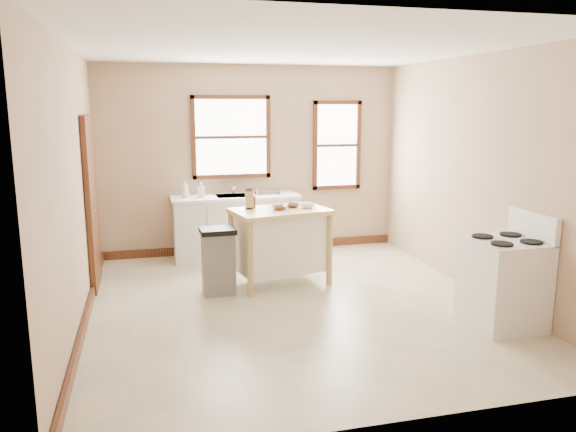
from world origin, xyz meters
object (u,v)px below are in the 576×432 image
(soap_bottle_b, at_px, (201,190))
(kitchen_island, at_px, (280,246))
(dish_rack, at_px, (267,191))
(knife_block, at_px, (249,201))
(trash_bin, at_px, (218,261))
(gas_stove, at_px, (504,270))
(pepper_grinder, at_px, (254,202))
(soap_bottle_a, at_px, (185,189))
(bowl_b, at_px, (293,206))
(bowl_c, at_px, (308,206))
(bowl_a, at_px, (279,208))

(soap_bottle_b, relative_size, kitchen_island, 0.18)
(dish_rack, relative_size, knife_block, 1.83)
(kitchen_island, bearing_deg, trash_bin, -176.15)
(soap_bottle_b, xyz_separation_m, gas_stove, (2.71, -3.27, -0.44))
(trash_bin, relative_size, gas_stove, 0.69)
(trash_bin, bearing_deg, pepper_grinder, 36.83)
(soap_bottle_a, xyz_separation_m, trash_bin, (0.25, -1.59, -0.65))
(soap_bottle_b, xyz_separation_m, bowl_b, (1.02, -1.29, -0.05))
(bowl_b, relative_size, bowl_c, 1.06)
(kitchen_island, height_order, bowl_c, bowl_c)
(dish_rack, height_order, bowl_c, dish_rack)
(bowl_a, height_order, bowl_c, bowl_c)
(soap_bottle_b, height_order, dish_rack, soap_bottle_b)
(soap_bottle_b, height_order, bowl_c, soap_bottle_b)
(kitchen_island, bearing_deg, bowl_a, -157.30)
(bowl_c, bearing_deg, knife_block, 170.07)
(dish_rack, height_order, bowl_b, dish_rack)
(kitchen_island, distance_m, bowl_a, 0.50)
(gas_stove, bearing_deg, bowl_a, 135.08)
(dish_rack, xyz_separation_m, pepper_grinder, (-0.43, -1.19, 0.06))
(soap_bottle_b, relative_size, bowl_c, 1.24)
(dish_rack, bearing_deg, trash_bin, -117.12)
(soap_bottle_a, height_order, soap_bottle_b, soap_bottle_a)
(knife_block, bearing_deg, bowl_c, -3.28)
(soap_bottle_a, distance_m, trash_bin, 1.73)
(soap_bottle_a, distance_m, bowl_c, 1.97)
(soap_bottle_b, bearing_deg, bowl_c, -41.85)
(bowl_a, xyz_separation_m, bowl_c, (0.37, 0.02, 0.00))
(soap_bottle_a, height_order, knife_block, soap_bottle_a)
(soap_bottle_a, distance_m, soap_bottle_b, 0.22)
(soap_bottle_b, distance_m, knife_block, 1.34)
(bowl_a, xyz_separation_m, bowl_b, (0.20, 0.10, -0.00))
(pepper_grinder, xyz_separation_m, bowl_c, (0.65, -0.17, -0.05))
(knife_block, xyz_separation_m, bowl_b, (0.55, -0.04, -0.08))
(gas_stove, bearing_deg, soap_bottle_b, 129.61)
(knife_block, bearing_deg, pepper_grinder, 43.41)
(bowl_a, height_order, bowl_b, bowl_a)
(knife_block, distance_m, bowl_b, 0.55)
(soap_bottle_b, bearing_deg, bowl_a, -52.19)
(dish_rack, relative_size, bowl_b, 2.06)
(soap_bottle_b, xyz_separation_m, bowl_c, (1.19, -1.37, -0.05))
(kitchen_island, xyz_separation_m, pepper_grinder, (-0.29, 0.18, 0.55))
(dish_rack, distance_m, bowl_b, 1.28)
(pepper_grinder, height_order, bowl_a, pepper_grinder)
(bowl_c, bearing_deg, bowl_b, 152.99)
(dish_rack, height_order, pepper_grinder, pepper_grinder)
(bowl_c, xyz_separation_m, trash_bin, (-1.16, -0.22, -0.58))
(pepper_grinder, relative_size, bowl_b, 0.84)
(soap_bottle_a, bearing_deg, dish_rack, 1.25)
(bowl_a, distance_m, bowl_c, 0.37)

